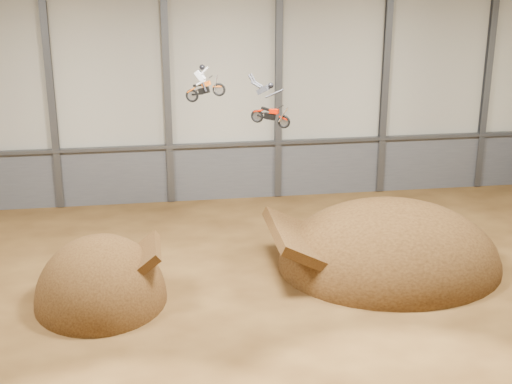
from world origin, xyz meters
TOP-DOWN VIEW (x-y plane):
  - floor at (0.00, 0.00)m, footprint 40.00×40.00m
  - back_wall at (0.00, 15.00)m, footprint 40.00×0.10m
  - lower_band_back at (0.00, 14.90)m, footprint 39.80×0.18m
  - steel_rail at (0.00, 14.75)m, footprint 39.80×0.35m
  - steel_column_1 at (-10.00, 14.80)m, footprint 0.40×0.36m
  - steel_column_2 at (-3.33, 14.80)m, footprint 0.40×0.36m
  - steel_column_3 at (3.33, 14.80)m, footprint 0.40×0.36m
  - steel_column_4 at (10.00, 14.80)m, footprint 0.40×0.36m
  - steel_column_5 at (16.67, 14.80)m, footprint 0.40×0.36m
  - takeoff_ramp at (-6.93, 2.07)m, footprint 5.82×6.71m
  - landing_ramp at (6.95, 3.74)m, footprint 11.01×9.74m
  - fmx_rider_a at (-1.69, 6.02)m, footprint 2.43×1.40m
  - fmx_rider_b at (0.91, 3.67)m, footprint 2.70×2.01m

SIDE VIEW (x-z plane):
  - floor at x=0.00m, z-range 0.00..0.00m
  - takeoff_ramp at x=-6.93m, z-range -2.91..2.91m
  - landing_ramp at x=6.95m, z-range -3.18..3.18m
  - lower_band_back at x=0.00m, z-range 0.00..3.50m
  - steel_rail at x=0.00m, z-range 3.45..3.65m
  - back_wall at x=0.00m, z-range 0.00..14.00m
  - steel_column_1 at x=-10.00m, z-range 0.05..13.95m
  - steel_column_2 at x=-3.33m, z-range 0.05..13.95m
  - steel_column_3 at x=3.33m, z-range 0.05..13.95m
  - steel_column_4 at x=10.00m, z-range 0.05..13.95m
  - steel_column_5 at x=16.67m, z-range 0.05..13.95m
  - fmx_rider_b at x=0.91m, z-range 7.21..9.61m
  - fmx_rider_a at x=-1.69m, z-range 7.93..10.12m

